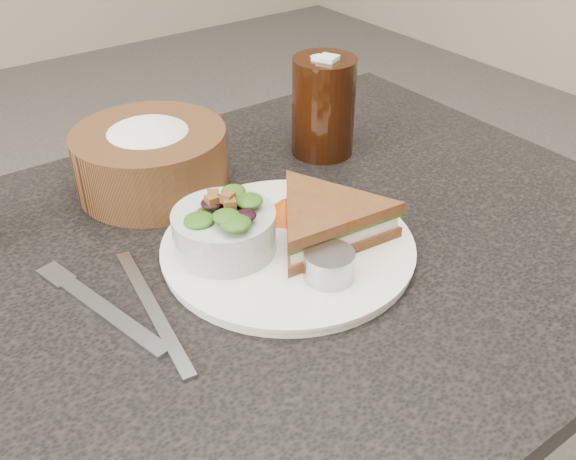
# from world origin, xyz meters

# --- Properties ---
(dinner_plate) EXTENTS (0.28, 0.28, 0.01)m
(dinner_plate) POSITION_xyz_m (0.04, -0.02, 0.76)
(dinner_plate) COLOR silver
(dinner_plate) RESTS_ON dining_table
(sandwich) EXTENTS (0.19, 0.19, 0.05)m
(sandwich) POSITION_xyz_m (0.08, -0.04, 0.79)
(sandwich) COLOR brown
(sandwich) RESTS_ON dinner_plate
(salad_bowl) EXTENTS (0.13, 0.13, 0.07)m
(salad_bowl) POSITION_xyz_m (-0.02, 0.01, 0.79)
(salad_bowl) COLOR #A5AEAA
(salad_bowl) RESTS_ON dinner_plate
(dressing_ramekin) EXTENTS (0.06, 0.06, 0.03)m
(dressing_ramekin) POSITION_xyz_m (0.04, -0.10, 0.78)
(dressing_ramekin) COLOR #A1A3A8
(dressing_ramekin) RESTS_ON dinner_plate
(orange_wedge) EXTENTS (0.07, 0.07, 0.03)m
(orange_wedge) POSITION_xyz_m (0.07, 0.03, 0.77)
(orange_wedge) COLOR #EA4904
(orange_wedge) RESTS_ON dinner_plate
(fork) EXTENTS (0.06, 0.18, 0.00)m
(fork) POSITION_xyz_m (-0.16, 0.00, 0.75)
(fork) COLOR #A2A7B0
(fork) RESTS_ON dining_table
(knife) EXTENTS (0.04, 0.21, 0.00)m
(knife) POSITION_xyz_m (-0.13, -0.02, 0.75)
(knife) COLOR #A6A9AF
(knife) RESTS_ON dining_table
(bread_basket) EXTENTS (0.23, 0.23, 0.11)m
(bread_basket) POSITION_xyz_m (-0.01, 0.20, 0.81)
(bread_basket) COLOR brown
(bread_basket) RESTS_ON dining_table
(cola_glass) EXTENTS (0.09, 0.09, 0.15)m
(cola_glass) POSITION_xyz_m (0.23, 0.15, 0.82)
(cola_glass) COLOR black
(cola_glass) RESTS_ON dining_table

